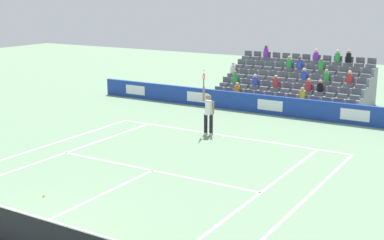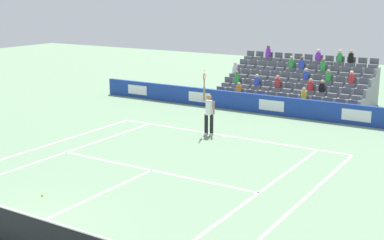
{
  "view_description": "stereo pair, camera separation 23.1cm",
  "coord_description": "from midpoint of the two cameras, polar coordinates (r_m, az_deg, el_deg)",
  "views": [
    {
      "loc": [
        -10.35,
        7.98,
        6.01
      ],
      "look_at": [
        0.37,
        -9.69,
        1.1
      ],
      "focal_mm": 49.78,
      "sensor_mm": 36.0,
      "label": 1
    },
    {
      "loc": [
        -10.54,
        7.86,
        6.01
      ],
      "look_at": [
        0.37,
        -9.69,
        1.1
      ],
      "focal_mm": 49.78,
      "sensor_mm": 36.0,
      "label": 2
    }
  ],
  "objects": [
    {
      "name": "line_singles_sideline_left",
      "position": [
        20.99,
        -13.92,
        -3.68
      ],
      "size": [
        0.1,
        11.89,
        0.01
      ],
      "primitive_type": "cube",
      "color": "white",
      "rests_on": "ground"
    },
    {
      "name": "line_doubles_sideline_left",
      "position": [
        21.96,
        -16.43,
        -3.08
      ],
      "size": [
        0.1,
        11.89,
        0.01
      ],
      "primitive_type": "cube",
      "color": "white",
      "rests_on": "ground"
    },
    {
      "name": "line_doubles_sideline_right",
      "position": [
        15.91,
        11.43,
        -9.1
      ],
      "size": [
        0.1,
        11.89,
        0.01
      ],
      "primitive_type": "cube",
      "color": "white",
      "rests_on": "ground"
    },
    {
      "name": "ground_plane",
      "position": [
        14.42,
        -19.4,
        -12.08
      ],
      "size": [
        80.0,
        80.0,
        0.0
      ],
      "primitive_type": "plane",
      "color": "gray"
    },
    {
      "name": "line_singles_sideline_right",
      "position": [
        16.39,
        6.9,
        -8.25
      ],
      "size": [
        0.1,
        11.89,
        0.01
      ],
      "primitive_type": "cube",
      "color": "white",
      "rests_on": "ground"
    },
    {
      "name": "line_centre_service",
      "position": [
        16.4,
        -10.64,
        -8.37
      ],
      "size": [
        0.1,
        6.4,
        0.01
      ],
      "primitive_type": "cube",
      "color": "white",
      "rests_on": "ground"
    },
    {
      "name": "stadium_stand",
      "position": [
        30.64,
        11.49,
        3.35
      ],
      "size": [
        8.06,
        4.75,
        3.02
      ],
      "color": "gray",
      "rests_on": "ground"
    },
    {
      "name": "line_centre_mark",
      "position": [
        23.1,
        3.83,
        -1.74
      ],
      "size": [
        0.1,
        0.2,
        0.01
      ],
      "primitive_type": "cube",
      "color": "white",
      "rests_on": "ground"
    },
    {
      "name": "line_service",
      "position": [
        18.72,
        -4.02,
        -5.39
      ],
      "size": [
        8.23,
        0.1,
        0.01
      ],
      "primitive_type": "cube",
      "color": "white",
      "rests_on": "ground"
    },
    {
      "name": "line_baseline",
      "position": [
        23.19,
        3.94,
        -1.68
      ],
      "size": [
        10.97,
        0.1,
        0.01
      ],
      "primitive_type": "cube",
      "color": "white",
      "rests_on": "ground"
    },
    {
      "name": "sponsor_barrier",
      "position": [
        27.44,
        8.83,
        1.58
      ],
      "size": [
        21.42,
        0.22,
        0.97
      ],
      "color": "#193899",
      "rests_on": "ground"
    },
    {
      "name": "loose_tennis_ball",
      "position": [
        16.97,
        -15.39,
        -7.76
      ],
      "size": [
        0.07,
        0.07,
        0.07
      ],
      "primitive_type": "sphere",
      "color": "#D1E533",
      "rests_on": "ground"
    },
    {
      "name": "tennis_player",
      "position": [
        23.14,
        2.1,
        0.83
      ],
      "size": [
        0.54,
        0.42,
        2.85
      ],
      "color": "black",
      "rests_on": "ground"
    }
  ]
}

